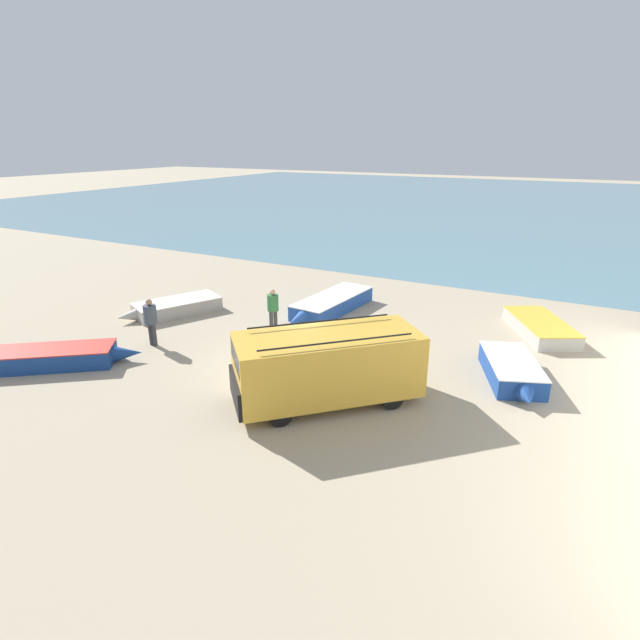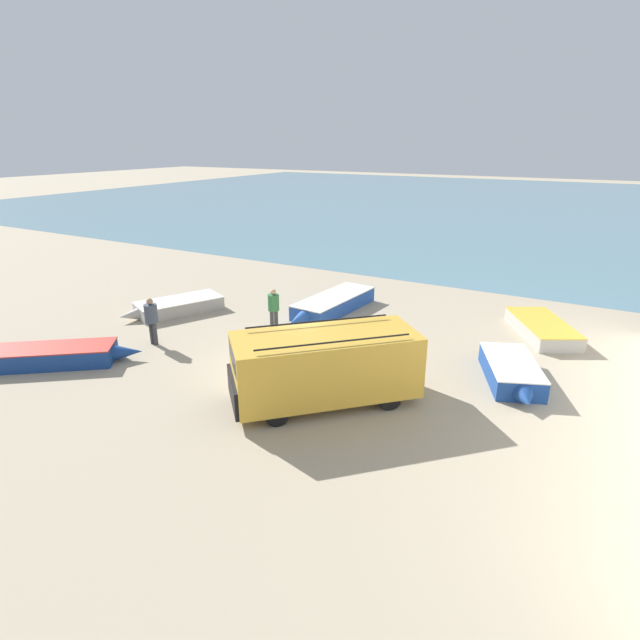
{
  "view_description": "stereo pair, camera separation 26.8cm",
  "coord_description": "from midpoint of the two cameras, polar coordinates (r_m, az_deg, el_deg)",
  "views": [
    {
      "loc": [
        8.19,
        -13.44,
        7.28
      ],
      "look_at": [
        -0.03,
        1.83,
        1.0
      ],
      "focal_mm": 28.0,
      "sensor_mm": 36.0,
      "label": 1
    },
    {
      "loc": [
        8.42,
        -13.32,
        7.28
      ],
      "look_at": [
        -0.03,
        1.83,
        1.0
      ],
      "focal_mm": 28.0,
      "sensor_mm": 36.0,
      "label": 2
    }
  ],
  "objects": [
    {
      "name": "fishing_rowboat_4",
      "position": [
        23.11,
        -15.75,
        1.53
      ],
      "size": [
        3.03,
        4.48,
        0.58
      ],
      "rotation": [
        0.0,
        0.0,
        4.27
      ],
      "color": "#ADA89E",
      "rests_on": "ground_plane"
    },
    {
      "name": "fishing_rowboat_1",
      "position": [
        19.35,
        -27.89,
        -3.62
      ],
      "size": [
        4.87,
        4.05,
        0.64
      ],
      "rotation": [
        0.0,
        0.0,
        0.65
      ],
      "color": "navy",
      "rests_on": "ground_plane"
    },
    {
      "name": "fishing_rowboat_0",
      "position": [
        22.37,
        1.7,
        1.82
      ],
      "size": [
        2.05,
        5.67,
        0.68
      ],
      "rotation": [
        0.0,
        0.0,
        4.62
      ],
      "color": "#234CA3",
      "rests_on": "ground_plane"
    },
    {
      "name": "fishing_rowboat_2",
      "position": [
        17.06,
        21.5,
        -5.6
      ],
      "size": [
        2.52,
        3.83,
        0.67
      ],
      "rotation": [
        0.0,
        0.0,
        5.09
      ],
      "color": "navy",
      "rests_on": "ground_plane"
    },
    {
      "name": "parked_van",
      "position": [
        14.43,
        1.06,
        -5.15
      ],
      "size": [
        5.27,
        5.24,
        2.23
      ],
      "rotation": [
        0.0,
        0.0,
        3.92
      ],
      "color": "gold",
      "rests_on": "ground_plane"
    },
    {
      "name": "fishing_rowboat_3",
      "position": [
        21.67,
        24.24,
        -0.75
      ],
      "size": [
        3.27,
        4.47,
        0.57
      ],
      "rotation": [
        0.0,
        0.0,
        2.07
      ],
      "color": "#ADA89E",
      "rests_on": "ground_plane"
    },
    {
      "name": "fisherman_1",
      "position": [
        20.04,
        -4.95,
        1.64
      ],
      "size": [
        0.45,
        0.45,
        1.72
      ],
      "rotation": [
        0.0,
        0.0,
        2.32
      ],
      "color": "#38383D",
      "rests_on": "ground_plane"
    },
    {
      "name": "ground_plane",
      "position": [
        17.35,
        -2.43,
        -4.93
      ],
      "size": [
        200.0,
        200.0,
        0.0
      ],
      "primitive_type": "plane",
      "color": "tan"
    },
    {
      "name": "fisherman_0",
      "position": [
        19.5,
        -18.34,
        0.33
      ],
      "size": [
        0.48,
        0.48,
        1.81
      ],
      "rotation": [
        0.0,
        0.0,
        1.5
      ],
      "color": "#38383D",
      "rests_on": "ground_plane"
    },
    {
      "name": "sea_water",
      "position": [
        66.31,
        22.31,
        12.16
      ],
      "size": [
        120.0,
        80.0,
        0.01
      ],
      "primitive_type": "cube",
      "color": "slate",
      "rests_on": "ground_plane"
    }
  ]
}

